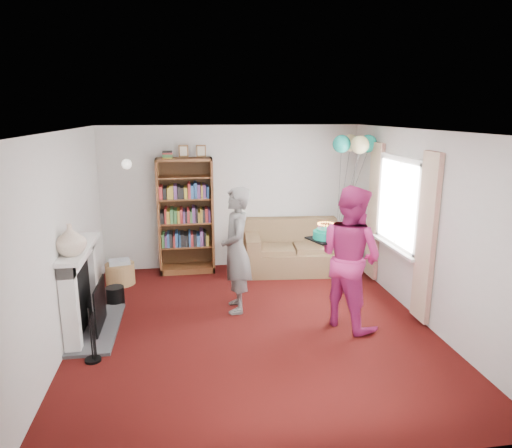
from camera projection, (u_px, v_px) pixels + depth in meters
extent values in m
plane|color=#350A08|center=(253.00, 326.00, 5.95)|extent=(5.00, 5.00, 0.00)
cube|color=silver|center=(232.00, 197.00, 8.06)|extent=(4.50, 0.02, 2.50)
cube|color=silver|center=(61.00, 241.00, 5.32)|extent=(0.02, 5.00, 2.50)
cube|color=silver|center=(423.00, 227.00, 5.99)|extent=(0.02, 5.00, 2.50)
cube|color=white|center=(253.00, 130.00, 5.35)|extent=(4.50, 5.00, 0.01)
cube|color=#3F3F42|center=(96.00, 328.00, 5.84)|extent=(0.55, 1.40, 0.04)
cube|color=white|center=(70.00, 310.00, 5.17)|extent=(0.18, 0.14, 1.06)
cube|color=white|center=(89.00, 277.00, 6.22)|extent=(0.18, 0.14, 1.06)
cube|color=white|center=(77.00, 256.00, 5.58)|extent=(0.18, 1.24, 0.16)
cube|color=white|center=(79.00, 248.00, 5.56)|extent=(0.28, 1.35, 0.05)
cube|color=black|center=(79.00, 296.00, 5.71)|extent=(0.10, 0.80, 0.86)
cube|color=black|center=(100.00, 305.00, 5.78)|extent=(0.02, 0.70, 0.60)
cylinder|color=black|center=(91.00, 335.00, 5.04)|extent=(0.18, 0.18, 0.64)
cylinder|color=black|center=(115.00, 296.00, 6.60)|extent=(0.26, 0.26, 0.26)
cube|color=white|center=(403.00, 159.00, 6.36)|extent=(0.08, 1.30, 0.08)
cube|color=white|center=(396.00, 245.00, 6.66)|extent=(0.08, 1.30, 0.08)
cube|color=white|center=(401.00, 203.00, 6.52)|extent=(0.01, 1.15, 1.20)
cube|color=white|center=(394.00, 247.00, 6.66)|extent=(0.14, 1.32, 0.04)
cube|color=beige|center=(426.00, 239.00, 5.80)|extent=(0.07, 0.38, 2.20)
cube|color=beige|center=(374.00, 211.00, 7.37)|extent=(0.07, 0.38, 2.20)
cylinder|color=gold|center=(127.00, 162.00, 7.59)|extent=(0.04, 0.12, 0.04)
sphere|color=white|center=(127.00, 164.00, 7.51)|extent=(0.16, 0.16, 0.16)
cube|color=#472B14|center=(186.00, 214.00, 7.95)|extent=(0.93, 0.04, 1.97)
cube|color=brown|center=(159.00, 217.00, 7.71)|extent=(0.04, 0.42, 1.97)
cube|color=brown|center=(212.00, 215.00, 7.84)|extent=(0.04, 0.42, 1.97)
cube|color=brown|center=(184.00, 159.00, 7.54)|extent=(0.93, 0.42, 0.04)
cube|color=brown|center=(188.00, 268.00, 8.00)|extent=(0.93, 0.42, 0.10)
cube|color=brown|center=(187.00, 245.00, 7.90)|extent=(0.85, 0.38, 0.03)
cube|color=brown|center=(186.00, 222.00, 7.80)|extent=(0.85, 0.38, 0.02)
cube|color=brown|center=(185.00, 198.00, 7.70)|extent=(0.85, 0.38, 0.02)
cube|color=brown|center=(184.00, 177.00, 7.61)|extent=(0.85, 0.38, 0.02)
cube|color=maroon|center=(168.00, 155.00, 7.46)|extent=(0.16, 0.22, 0.12)
cube|color=brown|center=(183.00, 151.00, 7.56)|extent=(0.16, 0.02, 0.20)
cube|color=brown|center=(201.00, 151.00, 7.60)|extent=(0.16, 0.02, 0.20)
cube|color=olive|center=(293.00, 260.00, 7.98)|extent=(1.66, 0.88, 0.39)
cube|color=olive|center=(289.00, 236.00, 8.20)|extent=(1.66, 0.24, 0.68)
cube|color=olive|center=(253.00, 251.00, 7.82)|extent=(0.24, 0.83, 0.54)
cube|color=olive|center=(332.00, 247.00, 8.04)|extent=(0.24, 0.83, 0.54)
cube|color=olive|center=(273.00, 250.00, 7.79)|extent=(0.70, 0.58, 0.12)
cube|color=olive|center=(315.00, 248.00, 7.90)|extent=(0.70, 0.58, 0.12)
cylinder|color=olive|center=(120.00, 274.00, 7.37)|extent=(0.46, 0.46, 0.34)
cube|color=beige|center=(119.00, 262.00, 7.32)|extent=(0.32, 0.25, 0.06)
imported|color=black|center=(236.00, 250.00, 6.25)|extent=(0.43, 0.65, 1.75)
imported|color=#A92163|center=(350.00, 257.00, 5.80)|extent=(1.06, 1.13, 1.84)
cube|color=black|center=(325.00, 239.00, 5.92)|extent=(0.39, 0.39, 0.02)
cylinder|color=#0C9374|center=(325.00, 235.00, 5.91)|extent=(0.33, 0.33, 0.10)
cylinder|color=#0C9374|center=(326.00, 230.00, 5.89)|extent=(0.24, 0.24, 0.04)
cylinder|color=#D86099|center=(333.00, 227.00, 5.90)|extent=(0.01, 0.01, 0.09)
sphere|color=orange|center=(333.00, 224.00, 5.89)|extent=(0.02, 0.02, 0.02)
cylinder|color=#D86099|center=(332.00, 227.00, 5.93)|extent=(0.01, 0.01, 0.09)
sphere|color=orange|center=(332.00, 223.00, 5.92)|extent=(0.02, 0.02, 0.02)
cylinder|color=#D86099|center=(330.00, 226.00, 5.95)|extent=(0.01, 0.01, 0.09)
sphere|color=orange|center=(330.00, 223.00, 5.94)|extent=(0.02, 0.02, 0.02)
cylinder|color=#D86099|center=(327.00, 226.00, 5.97)|extent=(0.01, 0.01, 0.09)
sphere|color=orange|center=(328.00, 222.00, 5.96)|extent=(0.02, 0.02, 0.02)
cylinder|color=#D86099|center=(325.00, 226.00, 5.98)|extent=(0.01, 0.01, 0.09)
sphere|color=orange|center=(325.00, 222.00, 5.97)|extent=(0.02, 0.02, 0.02)
cylinder|color=#D86099|center=(322.00, 226.00, 5.97)|extent=(0.01, 0.01, 0.09)
sphere|color=orange|center=(322.00, 222.00, 5.96)|extent=(0.02, 0.02, 0.02)
cylinder|color=#D86099|center=(320.00, 226.00, 5.96)|extent=(0.01, 0.01, 0.09)
sphere|color=orange|center=(320.00, 222.00, 5.94)|extent=(0.02, 0.02, 0.02)
cylinder|color=#D86099|center=(319.00, 227.00, 5.93)|extent=(0.01, 0.01, 0.09)
sphere|color=orange|center=(319.00, 223.00, 5.92)|extent=(0.02, 0.02, 0.02)
cylinder|color=#D86099|center=(318.00, 227.00, 5.90)|extent=(0.01, 0.01, 0.09)
sphere|color=orange|center=(318.00, 224.00, 5.89)|extent=(0.02, 0.02, 0.02)
cylinder|color=#D86099|center=(318.00, 228.00, 5.87)|extent=(0.01, 0.01, 0.09)
sphere|color=orange|center=(319.00, 224.00, 5.86)|extent=(0.02, 0.02, 0.02)
cylinder|color=#D86099|center=(320.00, 229.00, 5.84)|extent=(0.01, 0.01, 0.09)
sphere|color=orange|center=(320.00, 225.00, 5.82)|extent=(0.02, 0.02, 0.02)
cylinder|color=#D86099|center=(322.00, 229.00, 5.81)|extent=(0.01, 0.01, 0.09)
sphere|color=orange|center=(322.00, 225.00, 5.80)|extent=(0.02, 0.02, 0.02)
cylinder|color=#D86099|center=(324.00, 229.00, 5.79)|extent=(0.01, 0.01, 0.09)
sphere|color=orange|center=(324.00, 226.00, 5.78)|extent=(0.02, 0.02, 0.02)
cylinder|color=#D86099|center=(327.00, 230.00, 5.79)|extent=(0.01, 0.01, 0.09)
sphere|color=orange|center=(327.00, 226.00, 5.78)|extent=(0.02, 0.02, 0.02)
cylinder|color=#D86099|center=(329.00, 229.00, 5.79)|extent=(0.01, 0.01, 0.09)
sphere|color=orange|center=(329.00, 226.00, 5.78)|extent=(0.02, 0.02, 0.02)
cylinder|color=#D86099|center=(331.00, 229.00, 5.81)|extent=(0.01, 0.01, 0.09)
sphere|color=orange|center=(332.00, 225.00, 5.80)|extent=(0.02, 0.02, 0.02)
cylinder|color=#D86099|center=(333.00, 229.00, 5.83)|extent=(0.01, 0.01, 0.09)
sphere|color=orange|center=(333.00, 225.00, 5.82)|extent=(0.02, 0.02, 0.02)
cylinder|color=#D86099|center=(333.00, 228.00, 5.86)|extent=(0.01, 0.01, 0.09)
sphere|color=orange|center=(334.00, 224.00, 5.85)|extent=(0.02, 0.02, 0.02)
sphere|color=#3F3F3F|center=(337.00, 235.00, 7.78)|extent=(0.02, 0.02, 0.02)
sphere|color=#1AA791|center=(368.00, 144.00, 7.32)|extent=(0.29, 0.29, 0.29)
sphere|color=#CABB7B|center=(350.00, 143.00, 7.50)|extent=(0.29, 0.29, 0.29)
sphere|color=#1AA791|center=(342.00, 144.00, 7.26)|extent=(0.29, 0.29, 0.29)
sphere|color=#CABB7B|center=(360.00, 145.00, 7.08)|extent=(0.29, 0.29, 0.29)
imported|color=beige|center=(70.00, 240.00, 5.18)|extent=(0.46, 0.46, 0.36)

